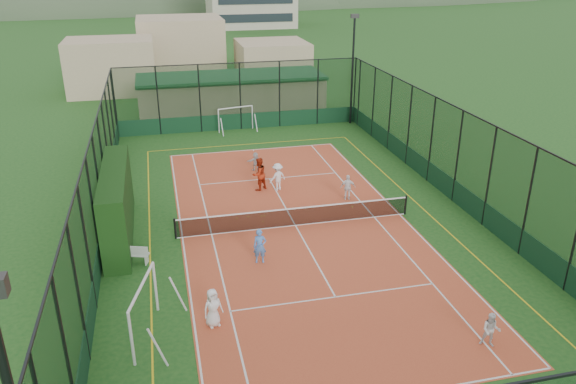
# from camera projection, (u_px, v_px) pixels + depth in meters

# --- Properties ---
(ground) EXTENTS (300.00, 300.00, 0.00)m
(ground) POSITION_uv_depth(u_px,v_px,m) (295.00, 226.00, 27.53)
(ground) COLOR #1A4C1A
(ground) RESTS_ON ground
(court_slab) EXTENTS (11.17, 23.97, 0.01)m
(court_slab) POSITION_uv_depth(u_px,v_px,m) (295.00, 226.00, 27.53)
(court_slab) COLOR #B84129
(court_slab) RESTS_ON ground
(tennis_net) EXTENTS (11.67, 0.12, 1.06)m
(tennis_net) POSITION_uv_depth(u_px,v_px,m) (296.00, 216.00, 27.32)
(tennis_net) COLOR black
(tennis_net) RESTS_ON ground
(perimeter_fence) EXTENTS (18.12, 34.12, 5.00)m
(perimeter_fence) POSITION_uv_depth(u_px,v_px,m) (296.00, 178.00, 26.55)
(perimeter_fence) COLOR black
(perimeter_fence) RESTS_ON ground
(floodlight_ne) EXTENTS (0.60, 0.26, 8.25)m
(floodlight_ne) POSITION_uv_depth(u_px,v_px,m) (352.00, 71.00, 42.61)
(floodlight_ne) COLOR black
(floodlight_ne) RESTS_ON ground
(clubhouse) EXTENTS (15.20, 7.20, 3.15)m
(clubhouse) POSITION_uv_depth(u_px,v_px,m) (231.00, 94.00, 46.61)
(clubhouse) COLOR tan
(clubhouse) RESTS_ON ground
(distant_hills) EXTENTS (200.00, 60.00, 24.00)m
(distant_hills) POSITION_uv_depth(u_px,v_px,m) (169.00, 0.00, 161.82)
(distant_hills) COLOR #384C33
(distant_hills) RESTS_ON ground
(hedge_left) EXTENTS (1.12, 7.50, 3.28)m
(hedge_left) POSITION_uv_depth(u_px,v_px,m) (117.00, 204.00, 25.96)
(hedge_left) COLOR black
(hedge_left) RESTS_ON ground
(white_bench) EXTENTS (1.71, 0.97, 0.93)m
(white_bench) POSITION_uv_depth(u_px,v_px,m) (130.00, 253.00, 24.05)
(white_bench) COLOR white
(white_bench) RESTS_ON ground
(futsal_goal_near) EXTENTS (3.29, 1.71, 2.04)m
(futsal_goal_near) POSITION_uv_depth(u_px,v_px,m) (144.00, 311.00, 19.22)
(futsal_goal_near) COLOR white
(futsal_goal_near) RESTS_ON ground
(futsal_goal_far) EXTENTS (2.88, 1.37, 1.79)m
(futsal_goal_far) POSITION_uv_depth(u_px,v_px,m) (236.00, 119.00, 41.96)
(futsal_goal_far) COLOR white
(futsal_goal_far) RESTS_ON ground
(child_near_left) EXTENTS (0.84, 0.69, 1.48)m
(child_near_left) POSITION_uv_depth(u_px,v_px,m) (213.00, 308.00, 19.86)
(child_near_left) COLOR white
(child_near_left) RESTS_ON court_slab
(child_near_mid) EXTENTS (0.61, 0.45, 1.54)m
(child_near_mid) POSITION_uv_depth(u_px,v_px,m) (260.00, 246.00, 23.98)
(child_near_mid) COLOR #4C86D9
(child_near_mid) RESTS_ON court_slab
(child_near_right) EXTENTS (0.78, 0.74, 1.27)m
(child_near_right) POSITION_uv_depth(u_px,v_px,m) (491.00, 330.00, 18.86)
(child_near_right) COLOR white
(child_near_right) RESTS_ON court_slab
(child_far_left) EXTENTS (1.17, 0.93, 1.58)m
(child_far_left) POSITION_uv_depth(u_px,v_px,m) (278.00, 177.00, 31.38)
(child_far_left) COLOR white
(child_far_left) RESTS_ON court_slab
(child_far_right) EXTENTS (0.88, 0.53, 1.41)m
(child_far_right) POSITION_uv_depth(u_px,v_px,m) (348.00, 187.00, 30.20)
(child_far_right) COLOR white
(child_far_right) RESTS_ON court_slab
(child_far_back) EXTENTS (1.12, 0.58, 1.15)m
(child_far_back) POSITION_uv_depth(u_px,v_px,m) (256.00, 161.00, 34.36)
(child_far_back) COLOR silver
(child_far_back) RESTS_ON court_slab
(coach) EXTENTS (1.15, 1.09, 1.88)m
(coach) POSITION_uv_depth(u_px,v_px,m) (259.00, 174.00, 31.36)
(coach) COLOR #A92A12
(coach) RESTS_ON court_slab
(tennis_balls) EXTENTS (6.19, 1.09, 0.07)m
(tennis_balls) POSITION_uv_depth(u_px,v_px,m) (277.00, 215.00, 28.60)
(tennis_balls) COLOR #CCE033
(tennis_balls) RESTS_ON court_slab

